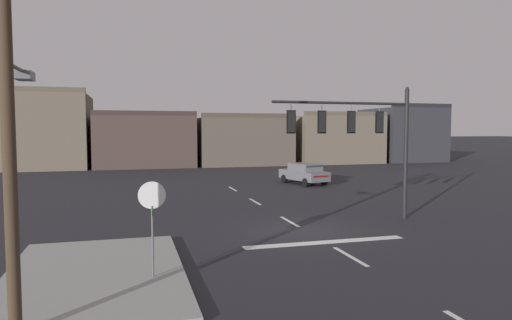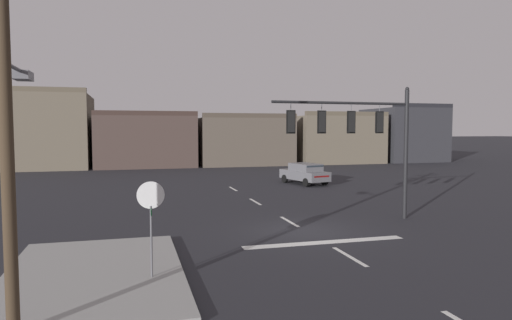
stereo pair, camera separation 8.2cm
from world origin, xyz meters
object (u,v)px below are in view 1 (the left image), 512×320
Objects in this scene: stop_sign at (152,206)px; car_lot_nearside at (304,173)px; utility_pole at (8,81)px; signal_mast_near_side at (361,130)px.

car_lot_nearside is (12.48, 20.14, -1.29)m from stop_sign.
stop_sign is 0.60× the size of car_lot_nearside.
car_lot_nearside is 27.99m from utility_pole.
utility_pole is (-15.33, -23.01, 4.35)m from car_lot_nearside.
car_lot_nearside is at bearing 58.22° from stop_sign.
utility_pole is at bearing -123.67° from car_lot_nearside.
utility_pole reaches higher than car_lot_nearside.
signal_mast_near_side is 15.41m from utility_pole.
stop_sign is 5.07m from utility_pole.
stop_sign is at bearing -121.78° from car_lot_nearside.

